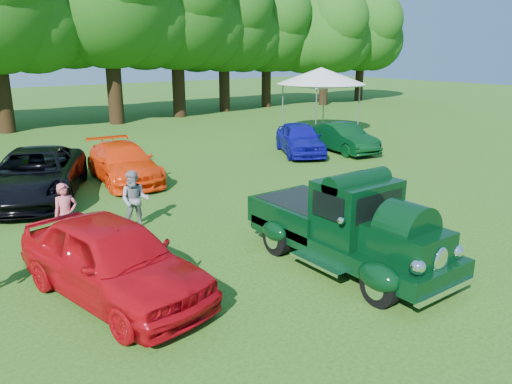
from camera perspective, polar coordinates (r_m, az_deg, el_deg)
ground at (r=10.72m, az=3.56°, el=-8.87°), size 120.00×120.00×0.00m
hero_pickup at (r=10.84m, az=10.35°, el=-4.04°), size 2.30×4.94×1.93m
red_convertible at (r=9.68m, az=-16.06°, el=-7.37°), size 2.69×4.77×1.53m
back_car_black at (r=16.89m, az=-23.96°, el=1.82°), size 4.63×6.09×1.54m
back_car_orange at (r=18.17m, az=-14.91°, el=3.24°), size 2.39×4.76×1.33m
back_car_blue at (r=22.30m, az=5.04°, el=6.11°), size 3.42×4.42×1.40m
back_car_green at (r=23.07m, az=9.87°, el=6.13°), size 2.02×4.11×1.30m
spectator_pink at (r=12.52m, az=-20.88°, el=-2.47°), size 0.56×0.37×1.53m
spectator_grey at (r=13.19m, az=-13.68°, el=-0.90°), size 0.95×0.90×1.55m
canopy_tent at (r=27.74m, az=7.46°, el=12.99°), size 5.12×5.12×3.59m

